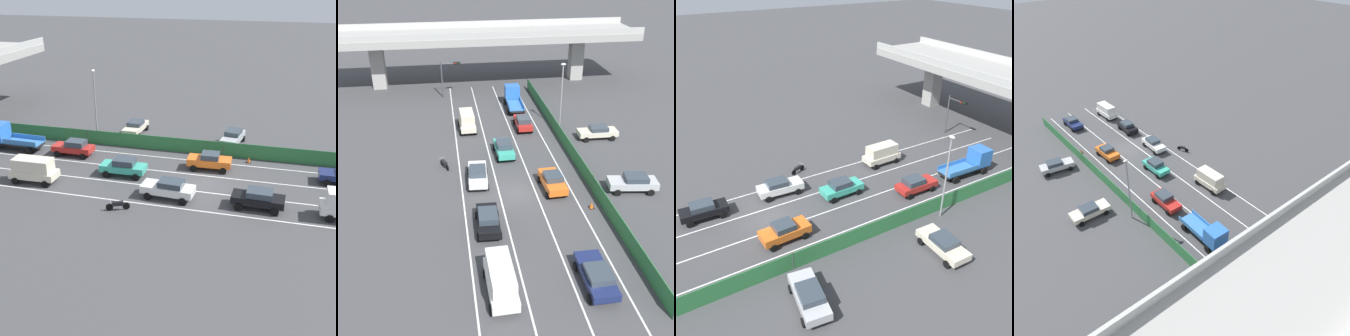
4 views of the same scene
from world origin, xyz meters
TOP-DOWN VIEW (x-y plane):
  - ground_plane at (0.00, 0.00)m, footprint 300.00×300.00m
  - lane_line_left_edge at (-5.04, 6.94)m, footprint 0.14×49.88m
  - lane_line_mid_left at (-1.68, 6.94)m, footprint 0.14×49.88m
  - lane_line_mid_right at (1.68, 6.94)m, footprint 0.14×49.88m
  - lane_line_right_edge at (5.04, 6.94)m, footprint 0.14×49.88m
  - elevated_overpass at (0.00, 33.88)m, footprint 49.09×9.60m
  - green_fence at (6.94, 6.94)m, footprint 0.10×45.98m
  - car_sedan_white at (-3.44, 2.52)m, footprint 2.20×4.62m
  - car_taxi_teal at (-0.11, 7.77)m, footprint 2.02×4.30m
  - car_taxi_orange at (3.33, 0.17)m, footprint 2.13×4.29m
  - car_sedan_red at (3.27, 14.53)m, footprint 1.96×4.30m
  - car_van_white at (-3.30, -12.09)m, footprint 2.06×4.76m
  - car_sedan_black at (-3.32, -4.97)m, footprint 2.10×4.32m
  - car_sedan_navy at (3.19, -12.36)m, footprint 2.07×4.57m
  - car_van_cream at (-3.53, 15.21)m, footprint 2.11×4.37m
  - flatbed_truck_blue at (3.36, 22.55)m, footprint 2.41×6.05m
  - motorcycle at (-6.53, 5.96)m, footprint 0.92×1.84m
  - parked_wagon_silver at (10.67, -1.18)m, footprint 4.72×2.54m
  - parked_sedan_cream at (11.39, 10.47)m, footprint 4.62×2.16m
  - traffic_light at (-5.24, 27.88)m, footprint 2.83×0.46m
  - street_lamp at (7.70, 13.79)m, footprint 0.60×0.36m
  - traffic_cone at (5.95, -3.40)m, footprint 0.47×0.47m

SIDE VIEW (x-z plane):
  - ground_plane at x=0.00m, z-range 0.00..0.00m
  - lane_line_left_edge at x=-5.04m, z-range 0.00..0.01m
  - lane_line_mid_left at x=-1.68m, z-range 0.00..0.01m
  - lane_line_mid_right at x=1.68m, z-range 0.00..0.01m
  - lane_line_right_edge at x=5.04m, z-range 0.00..0.01m
  - traffic_cone at x=5.95m, z-range -0.02..0.60m
  - motorcycle at x=-6.53m, z-range -0.01..0.93m
  - green_fence at x=6.94m, z-range 0.00..1.58m
  - car_sedan_navy at x=3.19m, z-range 0.10..1.60m
  - parked_sedan_cream at x=11.39m, z-range 0.10..1.62m
  - car_sedan_black at x=-3.32m, z-range 0.10..1.70m
  - parked_wagon_silver at x=10.67m, z-range 0.10..1.71m
  - car_sedan_white at x=-3.44m, z-range 0.09..1.73m
  - car_sedan_red at x=3.27m, z-range 0.08..1.75m
  - car_taxi_orange at x=3.33m, z-range 0.08..1.76m
  - car_taxi_teal at x=-0.11m, z-range 0.08..1.77m
  - car_van_cream at x=-3.53m, z-range 0.14..2.44m
  - car_van_white at x=-3.30m, z-range 0.14..2.48m
  - flatbed_truck_blue at x=3.36m, z-range 0.02..2.75m
  - traffic_light at x=-5.24m, z-range 1.07..6.29m
  - street_lamp at x=7.70m, z-range 0.79..8.97m
  - elevated_overpass at x=0.00m, z-range 2.65..11.51m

